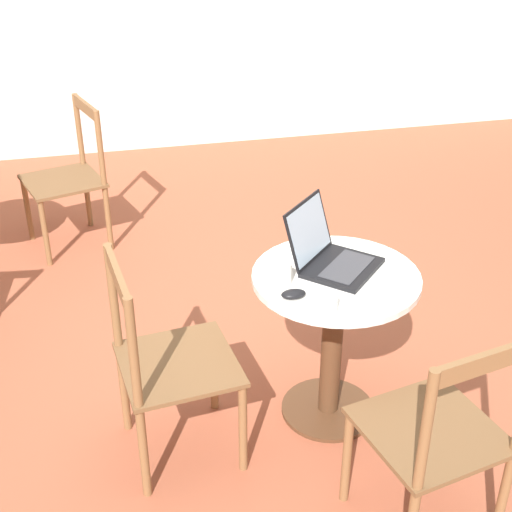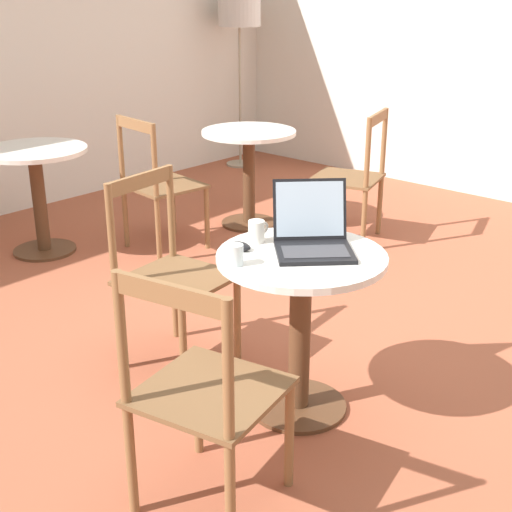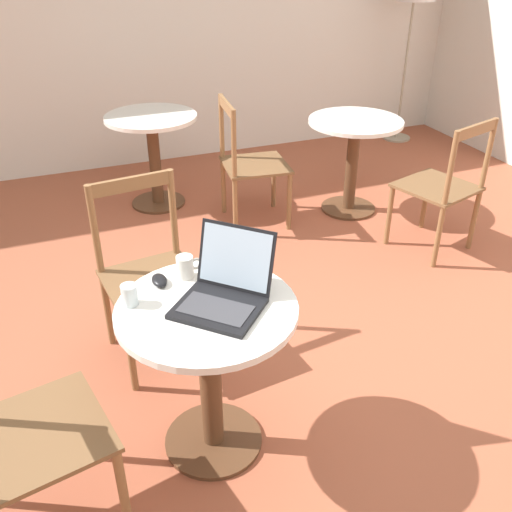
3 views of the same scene
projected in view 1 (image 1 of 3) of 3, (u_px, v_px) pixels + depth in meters
name	position (u px, v px, depth m)	size (l,w,h in m)	color
ground_plane	(238.00, 360.00, 3.65)	(16.00, 16.00, 0.00)	#9E5138
cafe_table_near	(334.00, 316.00, 3.06)	(0.71, 0.71, 0.74)	#51331E
chair_near_left	(438.00, 436.00, 2.51)	(0.54, 0.54, 0.94)	brown
chair_near_back	(167.00, 364.00, 2.87)	(0.51, 0.51, 0.94)	brown
chair_mid_front	(70.00, 178.00, 4.56)	(0.58, 0.58, 0.94)	brown
laptop	(331.00, 255.00, 3.00)	(0.46, 0.46, 0.27)	black
mouse	(293.00, 294.00, 2.80)	(0.06, 0.10, 0.03)	black
mug	(283.00, 273.00, 2.88)	(0.11, 0.07, 0.10)	silver
drinking_glass	(329.00, 303.00, 2.69)	(0.06, 0.06, 0.09)	silver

